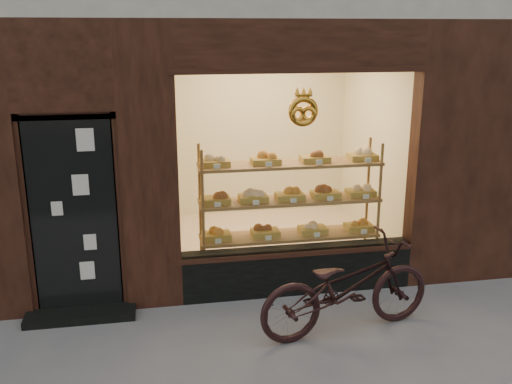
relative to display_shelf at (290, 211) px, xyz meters
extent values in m
cube|color=black|center=(0.00, -0.42, -0.59)|extent=(2.70, 0.25, 0.55)
cube|color=black|center=(-2.45, -0.49, 0.23)|extent=(0.90, 0.04, 2.15)
cube|color=black|center=(-2.45, -0.65, -0.83)|extent=(1.15, 0.35, 0.08)
torus|color=orange|center=(0.00, -0.53, 1.28)|extent=(0.33, 0.07, 0.33)
cube|color=brown|center=(0.00, 0.00, -0.82)|extent=(2.20, 0.45, 0.04)
cube|color=brown|center=(0.00, 0.00, -0.32)|extent=(2.20, 0.45, 0.03)
cube|color=brown|center=(0.00, 0.00, 0.13)|extent=(2.20, 0.45, 0.04)
cube|color=brown|center=(0.00, 0.00, 0.58)|extent=(2.20, 0.45, 0.04)
cylinder|color=brown|center=(-1.07, -0.19, -0.02)|extent=(0.04, 0.04, 1.70)
cylinder|color=brown|center=(1.07, -0.19, -0.02)|extent=(0.04, 0.04, 1.70)
cylinder|color=brown|center=(-1.07, 0.20, -0.02)|extent=(0.04, 0.04, 1.70)
cylinder|color=brown|center=(1.07, 0.20, -0.02)|extent=(0.04, 0.04, 1.70)
cube|color=olive|center=(-0.90, 0.00, -0.26)|extent=(0.34, 0.24, 0.07)
sphere|color=#B56E25|center=(-0.90, 0.00, -0.18)|extent=(0.11, 0.11, 0.11)
cube|color=beige|center=(-0.90, -0.18, -0.26)|extent=(0.07, 0.01, 0.05)
cube|color=olive|center=(-0.30, 0.00, -0.26)|extent=(0.34, 0.24, 0.07)
sphere|color=brown|center=(-0.30, 0.00, -0.18)|extent=(0.11, 0.11, 0.11)
cube|color=beige|center=(-0.30, -0.18, -0.26)|extent=(0.08, 0.01, 0.05)
cube|color=olive|center=(0.30, 0.00, -0.26)|extent=(0.34, 0.24, 0.07)
sphere|color=tan|center=(0.30, 0.00, -0.18)|extent=(0.11, 0.11, 0.11)
cube|color=beige|center=(0.30, -0.18, -0.26)|extent=(0.07, 0.01, 0.05)
cube|color=olive|center=(0.90, 0.00, -0.26)|extent=(0.34, 0.24, 0.07)
sphere|color=#B56E25|center=(0.90, 0.00, -0.18)|extent=(0.11, 0.11, 0.11)
cube|color=beige|center=(0.90, -0.18, -0.26)|extent=(0.08, 0.01, 0.05)
cube|color=olive|center=(-0.90, 0.00, 0.19)|extent=(0.34, 0.24, 0.07)
sphere|color=brown|center=(-0.90, 0.00, 0.27)|extent=(0.11, 0.11, 0.11)
cube|color=beige|center=(-0.90, -0.18, 0.19)|extent=(0.07, 0.01, 0.06)
cube|color=olive|center=(-0.45, 0.00, 0.19)|extent=(0.34, 0.24, 0.07)
sphere|color=tan|center=(-0.45, 0.00, 0.27)|extent=(0.11, 0.11, 0.11)
cube|color=beige|center=(-0.45, -0.18, 0.19)|extent=(0.07, 0.01, 0.06)
cube|color=olive|center=(0.00, 0.00, 0.19)|extent=(0.34, 0.24, 0.07)
sphere|color=#B56E25|center=(0.00, 0.00, 0.27)|extent=(0.11, 0.11, 0.11)
cube|color=beige|center=(0.00, -0.18, 0.19)|extent=(0.07, 0.01, 0.06)
cube|color=olive|center=(0.45, 0.00, 0.19)|extent=(0.34, 0.24, 0.07)
sphere|color=brown|center=(0.45, 0.00, 0.27)|extent=(0.11, 0.11, 0.11)
cube|color=beige|center=(0.45, -0.18, 0.19)|extent=(0.07, 0.01, 0.06)
cube|color=olive|center=(0.90, 0.00, 0.19)|extent=(0.34, 0.24, 0.07)
sphere|color=tan|center=(0.90, 0.00, 0.27)|extent=(0.11, 0.11, 0.11)
cube|color=beige|center=(0.90, -0.18, 0.19)|extent=(0.08, 0.01, 0.06)
cube|color=olive|center=(-0.90, 0.00, 0.64)|extent=(0.34, 0.24, 0.07)
sphere|color=tan|center=(-0.90, 0.00, 0.72)|extent=(0.11, 0.11, 0.11)
cube|color=beige|center=(-0.90, -0.18, 0.64)|extent=(0.07, 0.01, 0.06)
cube|color=olive|center=(-0.30, 0.00, 0.64)|extent=(0.34, 0.24, 0.07)
sphere|color=#B56E25|center=(-0.30, 0.00, 0.72)|extent=(0.11, 0.11, 0.11)
cube|color=beige|center=(-0.30, -0.18, 0.64)|extent=(0.08, 0.01, 0.06)
cube|color=olive|center=(0.30, 0.00, 0.64)|extent=(0.34, 0.24, 0.07)
sphere|color=brown|center=(0.30, 0.00, 0.72)|extent=(0.11, 0.11, 0.11)
cube|color=beige|center=(0.30, -0.18, 0.64)|extent=(0.07, 0.01, 0.06)
cube|color=olive|center=(0.90, 0.00, 0.64)|extent=(0.34, 0.24, 0.07)
sphere|color=tan|center=(0.90, 0.00, 0.72)|extent=(0.11, 0.11, 0.11)
cube|color=beige|center=(0.90, -0.18, 0.64)|extent=(0.08, 0.01, 0.06)
imported|color=black|center=(0.26, -1.41, -0.37)|extent=(1.97, 0.98, 0.99)
camera|label=1|loc=(-1.60, -6.42, 2.12)|focal=40.00mm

